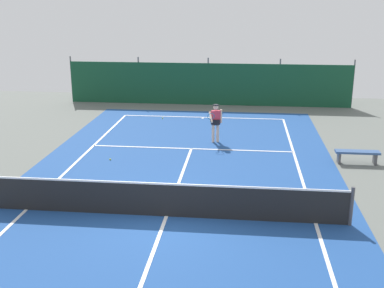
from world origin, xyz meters
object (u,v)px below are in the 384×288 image
at_px(tennis_ball_midcourt, 163,118).
at_px(courtside_bench, 357,154).
at_px(tennis_net, 166,200).
at_px(tennis_ball_near_player, 110,159).
at_px(parked_car, 270,84).
at_px(tennis_player, 216,120).

bearing_deg(tennis_ball_midcourt, courtside_bench, -36.33).
distance_m(tennis_net, tennis_ball_near_player, 5.50).
bearing_deg(tennis_net, parked_car, 78.38).
bearing_deg(tennis_player, parked_car, -119.31).
bearing_deg(parked_car, tennis_ball_midcourt, 48.76).
distance_m(tennis_player, tennis_ball_midcourt, 4.98).
bearing_deg(tennis_ball_midcourt, parked_car, 48.43).
distance_m(tennis_player, parked_car, 10.69).
relative_size(tennis_ball_near_player, parked_car, 0.02).
bearing_deg(parked_car, tennis_net, 78.71).
bearing_deg(tennis_ball_midcourt, tennis_net, -79.87).
bearing_deg(parked_car, courtside_bench, 102.23).
bearing_deg(tennis_ball_midcourt, tennis_ball_near_player, -97.42).
distance_m(tennis_player, tennis_ball_near_player, 4.85).
distance_m(tennis_ball_near_player, courtside_bench, 9.25).
bearing_deg(tennis_player, tennis_ball_near_player, 22.24).
distance_m(tennis_ball_near_player, parked_car, 14.74).
distance_m(parked_car, courtside_bench, 12.85).
height_order(tennis_net, tennis_ball_midcourt, tennis_net).
bearing_deg(tennis_player, tennis_net, 68.69).
xyz_separation_m(tennis_ball_near_player, parked_car, (6.58, 13.17, 0.81)).
xyz_separation_m(tennis_net, tennis_ball_midcourt, (-2.03, 11.39, -0.48)).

